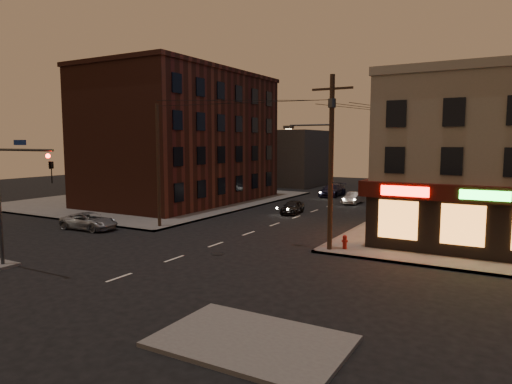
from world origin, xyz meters
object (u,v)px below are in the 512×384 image
Objects in this scene: suv_cross at (89,221)px; sedan_mid at (354,198)px; sedan_near at (293,207)px; fire_hydrant at (345,241)px; sedan_far at (332,190)px.

suv_cross is 26.29m from sedan_mid.
suv_cross is at bearing -131.55° from sedan_near.
sedan_near reaches higher than fire_hydrant.
sedan_near is 9.46m from sedan_mid.
fire_hydrant is (10.11, -25.39, -0.13)m from sedan_far.
fire_hydrant is (18.41, 2.81, -0.01)m from suv_cross.
sedan_far is 27.33m from fire_hydrant.
sedan_far is at bearing -19.70° from suv_cross.
suv_cross is 18.62m from fire_hydrant.
sedan_mid is (2.71, 9.07, 0.01)m from sedan_near.
fire_hydrant is at bearing -70.86° from sedan_mid.
sedan_far is at bearing 111.71° from fire_hydrant.
suv_cross is 5.33× the size of fire_hydrant.
suv_cross is at bearing -106.55° from sedan_far.
sedan_far is at bearing 89.10° from sedan_near.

